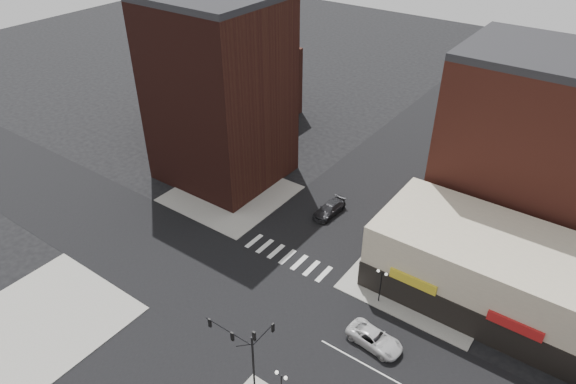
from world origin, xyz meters
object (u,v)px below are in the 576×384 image
Objects in this scene: street_lamp_se_a at (281,382)px; dark_sedan_north at (329,209)px; street_lamp_ne at (381,279)px; traffic_signal at (247,345)px; white_suv at (375,339)px.

dark_sedan_north is at bearing 113.89° from street_lamp_se_a.
street_lamp_ne is at bearing 86.42° from street_lamp_se_a.
traffic_signal reaches higher than dark_sedan_north.
white_suv is at bearing 72.62° from street_lamp_se_a.
white_suv is (2.33, -5.38, -2.51)m from street_lamp_ne.
traffic_signal is at bearing -69.15° from dark_sedan_north.
street_lamp_ne is at bearing 73.25° from traffic_signal.
street_lamp_ne is 0.74× the size of white_suv.
street_lamp_se_a is at bearing -62.11° from dark_sedan_north.
white_suv is at bearing 55.86° from traffic_signal.
white_suv is 21.88m from dark_sedan_north.
street_lamp_se_a is 11.41m from white_suv.
traffic_signal is 13.31m from white_suv.
traffic_signal is 27.82m from dark_sedan_north.
dark_sedan_north is at bearing 49.93° from white_suv.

